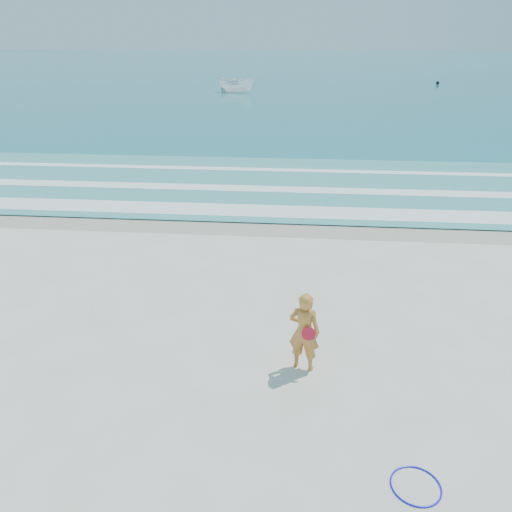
{
  "coord_description": "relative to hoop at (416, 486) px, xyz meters",
  "views": [
    {
      "loc": [
        1.72,
        -7.55,
        6.21
      ],
      "look_at": [
        0.67,
        4.0,
        1.0
      ],
      "focal_mm": 35.0,
      "sensor_mm": 36.0,
      "label": 1
    }
  ],
  "objects": [
    {
      "name": "foam_near",
      "position": [
        -3.61,
        12.27,
        0.04
      ],
      "size": [
        400.0,
        1.4,
        0.01
      ],
      "primitive_type": "cube",
      "color": "white",
      "rests_on": "shallow"
    },
    {
      "name": "hoop",
      "position": [
        0.0,
        0.0,
        0.0
      ],
      "size": [
        0.77,
        0.77,
        0.03
      ],
      "primitive_type": "torus",
      "rotation": [
        0.0,
        0.0,
        0.02
      ],
      "color": "#0D0CE6",
      "rests_on": "ground"
    },
    {
      "name": "woman",
      "position": [
        -1.7,
        2.78,
        0.83
      ],
      "size": [
        0.7,
        0.54,
        1.7
      ],
      "color": "#C67A2E",
      "rests_on": "ground"
    },
    {
      "name": "shallow",
      "position": [
        -3.61,
        15.97,
        0.03
      ],
      "size": [
        400.0,
        10.0,
        0.01
      ],
      "primitive_type": "cube",
      "color": "#59B7AD",
      "rests_on": "ocean"
    },
    {
      "name": "buoy",
      "position": [
        15.45,
        64.39,
        0.25
      ],
      "size": [
        0.45,
        0.45,
        0.45
      ],
      "primitive_type": "sphere",
      "color": "black",
      "rests_on": "ocean"
    },
    {
      "name": "ocean",
      "position": [
        -3.61,
        106.97,
        0.01
      ],
      "size": [
        400.0,
        190.0,
        0.04
      ],
      "primitive_type": "cube",
      "color": "#19727F",
      "rests_on": "ground"
    },
    {
      "name": "boat",
      "position": [
        -9.22,
        52.63,
        0.9
      ],
      "size": [
        4.75,
        2.5,
        1.74
      ],
      "primitive_type": "imported",
      "rotation": [
        0.0,
        0.0,
        1.38
      ],
      "color": "white",
      "rests_on": "ocean"
    },
    {
      "name": "ground",
      "position": [
        -3.61,
        1.97,
        -0.01
      ],
      "size": [
        400.0,
        400.0,
        0.0
      ],
      "primitive_type": "plane",
      "color": "silver",
      "rests_on": "ground"
    },
    {
      "name": "foam_mid",
      "position": [
        -3.61,
        15.17,
        0.04
      ],
      "size": [
        400.0,
        0.9,
        0.01
      ],
      "primitive_type": "cube",
      "color": "white",
      "rests_on": "shallow"
    },
    {
      "name": "wet_sand",
      "position": [
        -3.61,
        10.97,
        -0.01
      ],
      "size": [
        400.0,
        2.4,
        0.0
      ],
      "primitive_type": "cube",
      "color": "#B2A893",
      "rests_on": "ground"
    },
    {
      "name": "foam_far",
      "position": [
        -3.61,
        18.47,
        0.04
      ],
      "size": [
        400.0,
        0.6,
        0.01
      ],
      "primitive_type": "cube",
      "color": "white",
      "rests_on": "shallow"
    }
  ]
}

